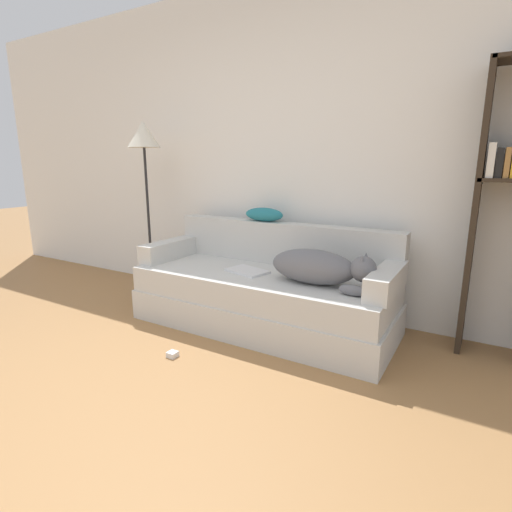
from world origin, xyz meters
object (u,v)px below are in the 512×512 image
(laptop, at_px, (247,271))
(bookshelf, at_px, (512,198))
(floor_lamp, at_px, (144,151))
(power_adapter, at_px, (173,354))
(throw_pillow, at_px, (264,214))
(dog, at_px, (319,267))
(couch, at_px, (262,300))

(laptop, relative_size, bookshelf, 0.19)
(floor_lamp, distance_m, power_adapter, 1.93)
(bookshelf, height_order, floor_lamp, bookshelf)
(power_adapter, bearing_deg, floor_lamp, 139.87)
(throw_pillow, bearing_deg, power_adapter, -94.09)
(dog, height_order, power_adapter, dog)
(laptop, distance_m, power_adapter, 0.84)
(laptop, bearing_deg, couch, 37.41)
(couch, relative_size, dog, 2.71)
(bookshelf, bearing_deg, power_adapter, -148.02)
(bookshelf, bearing_deg, floor_lamp, -175.20)
(laptop, height_order, throw_pillow, throw_pillow)
(bookshelf, distance_m, floor_lamp, 2.89)
(laptop, xyz_separation_m, bookshelf, (1.66, 0.43, 0.60))
(throw_pillow, bearing_deg, dog, -31.28)
(throw_pillow, relative_size, power_adapter, 5.47)
(throw_pillow, xyz_separation_m, power_adapter, (-0.08, -1.09, -0.82))
(couch, bearing_deg, bookshelf, 13.80)
(laptop, distance_m, bookshelf, 1.82)
(couch, bearing_deg, dog, -7.12)
(dog, height_order, laptop, dog)
(dog, distance_m, floor_lamp, 1.98)
(floor_lamp, bearing_deg, dog, -6.39)
(throw_pillow, distance_m, power_adapter, 1.36)
(floor_lamp, bearing_deg, bookshelf, 4.80)
(bookshelf, bearing_deg, laptop, -165.58)
(couch, distance_m, power_adapter, 0.82)
(bookshelf, bearing_deg, dog, -157.62)
(laptop, relative_size, throw_pillow, 1.02)
(laptop, bearing_deg, bookshelf, 28.94)
(laptop, height_order, floor_lamp, floor_lamp)
(laptop, xyz_separation_m, floor_lamp, (-1.21, 0.19, 0.92))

